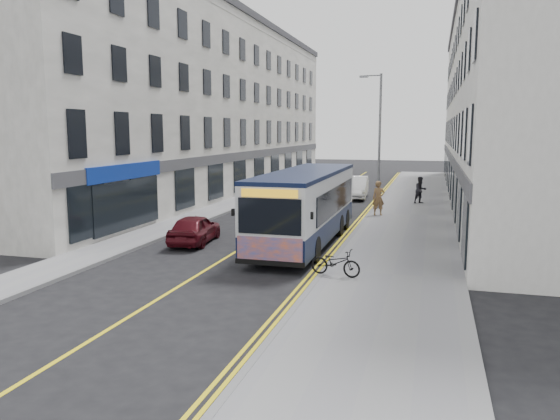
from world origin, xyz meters
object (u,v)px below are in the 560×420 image
Objects in this scene: bicycle at (336,262)px; pedestrian_far at (421,190)px; car_white at (355,187)px; pedestrian_near at (379,198)px; city_bus at (306,204)px; streetlamp at (378,136)px; car_maroon at (195,229)px.

pedestrian_far is at bearing 4.66° from bicycle.
bicycle is 21.37m from car_white.
pedestrian_near reaches higher than car_white.
city_bus is at bearing -93.16° from car_white.
pedestrian_near reaches higher than pedestrian_far.
city_bus is at bearing -124.47° from pedestrian_near.
streetlamp is 2.19× the size of car_maroon.
bicycle is 13.13m from pedestrian_near.
pedestrian_near is 5.99m from pedestrian_far.
streetlamp is at bearing -166.74° from pedestrian_far.
pedestrian_near is at bearing -146.01° from pedestrian_far.
pedestrian_near is 11.40m from car_maroon.
bicycle is at bearing -108.74° from pedestrian_near.
pedestrian_near is 0.51× the size of car_maroon.
pedestrian_near is at bearing -82.31° from streetlamp.
car_maroon is (-6.72, 3.98, 0.06)m from bicycle.
bicycle is 18.86m from pedestrian_far.
streetlamp is 1.72× the size of car_white.
bicycle is at bearing -132.09° from pedestrian_far.
city_bus is at bearing 33.99° from bicycle.
streetlamp is 6.75m from car_white.
car_white is 1.28× the size of car_maroon.
pedestrian_far is at bearing 51.04° from pedestrian_near.
car_maroon is (-4.38, -17.26, -0.15)m from car_white.
car_white is 17.81m from car_maroon.
pedestrian_near is at bearing 10.96° from bicycle.
pedestrian_near is at bearing -77.15° from car_white.
pedestrian_far is 0.47× the size of car_maroon.
city_bus is at bearing -143.42° from pedestrian_far.
city_bus is (-1.89, -10.67, -2.71)m from streetlamp.
car_maroon is at bearing -118.24° from streetlamp.
pedestrian_far reaches higher than car_maroon.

